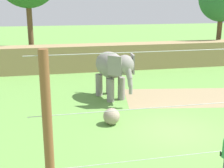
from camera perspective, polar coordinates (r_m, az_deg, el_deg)
name	(u,v)px	position (r m, az deg, el deg)	size (l,w,h in m)	color
ground_plane	(174,131)	(13.07, 11.70, -8.72)	(120.00, 120.00, 0.00)	#609342
dirt_patch	(186,97)	(17.66, 13.82, -2.45)	(6.83, 3.58, 0.01)	#937F5B
embankment_wall	(112,57)	(24.21, 0.00, 5.18)	(36.00, 1.80, 2.01)	#997F56
elephant	(113,68)	(16.47, 0.10, 3.05)	(2.07, 3.43, 2.65)	gray
enrichment_ball	(111,116)	(13.36, -0.10, -6.12)	(0.74, 0.74, 0.74)	gray
cable_fence	(222,111)	(9.67, 20.06, -4.89)	(11.26, 0.26, 4.11)	brown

